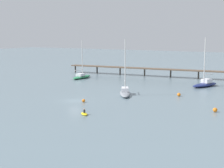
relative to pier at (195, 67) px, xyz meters
name	(u,v)px	position (x,y,z in m)	size (l,w,h in m)	color
ground_plane	(74,101)	(-12.06, -47.09, -3.56)	(400.00, 400.00, 0.00)	slate
pier	(195,67)	(0.00, 0.00, 0.00)	(63.82, 10.03, 7.37)	brown
sailboat_navy	(205,84)	(6.90, -13.89, -2.78)	(6.04, 10.28, 13.08)	navy
sailboat_green	(82,76)	(-31.44, -16.95, -2.88)	(3.26, 9.59, 11.88)	#287F4C
sailboat_gray	(125,92)	(-5.90, -35.68, -2.79)	(6.58, 9.42, 12.91)	gray
dinghy_yellow	(84,114)	(-3.13, -56.19, -3.33)	(2.32, 2.20, 1.14)	yellow
mooring_buoy_far	(179,95)	(5.53, -31.06, -3.16)	(0.81, 0.81, 0.81)	orange
mooring_buoy_inner	(84,101)	(-9.43, -47.37, -3.22)	(0.68, 0.68, 0.68)	orange
mooring_buoy_near	(215,110)	(16.33, -42.57, -3.15)	(0.81, 0.81, 0.81)	orange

